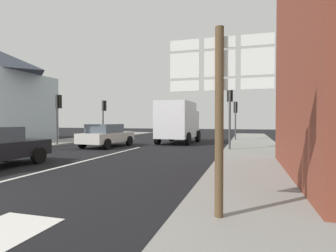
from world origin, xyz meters
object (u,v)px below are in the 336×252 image
object	(u,v)px
sedan_far	(106,135)
traffic_light_far_right	(236,112)
traffic_light_near_right	(230,102)
route_sign_post	(219,102)
traffic_light_far_left	(104,111)
delivery_truck	(178,121)
traffic_light_near_left	(58,108)

from	to	relation	value
sedan_far	traffic_light_far_right	bearing A→B (deg)	42.33
traffic_light_near_right	route_sign_post	bearing A→B (deg)	-87.49
sedan_far	traffic_light_far_left	size ratio (longest dim) A/B	1.25
traffic_light_far_left	delivery_truck	bearing A→B (deg)	-14.01
delivery_truck	traffic_light_near_right	world-z (taller)	traffic_light_near_right
route_sign_post	traffic_light_near_right	size ratio (longest dim) A/B	0.88
delivery_truck	traffic_light_far_right	world-z (taller)	traffic_light_far_right
traffic_light_near_right	sedan_far	bearing A→B (deg)	176.53
sedan_far	traffic_light_near_right	size ratio (longest dim) A/B	1.19
route_sign_post	traffic_light_far_left	xyz separation A→B (m)	(-11.70, 16.93, 0.55)
traffic_light_near_right	traffic_light_far_left	bearing A→B (deg)	150.78
route_sign_post	traffic_light_far_right	bearing A→B (deg)	91.47
delivery_truck	traffic_light_near_right	bearing A→B (deg)	-48.12
delivery_truck	sedan_far	bearing A→B (deg)	-132.96
traffic_light_far_left	route_sign_post	bearing A→B (deg)	-55.34
traffic_light_near_left	traffic_light_far_left	bearing A→B (deg)	90.00
sedan_far	traffic_light_far_left	world-z (taller)	traffic_light_far_left
route_sign_post	traffic_light_near_left	world-z (taller)	traffic_light_near_left
traffic_light_near_left	route_sign_post	bearing A→B (deg)	-42.99
sedan_far	traffic_light_near_right	bearing A→B (deg)	-3.47
traffic_light_far_right	delivery_truck	bearing A→B (deg)	-142.78
traffic_light_far_right	traffic_light_near_left	distance (m)	13.39
delivery_truck	traffic_light_far_left	world-z (taller)	traffic_light_far_left
delivery_truck	route_sign_post	xyz separation A→B (m)	(4.48, -15.13, 0.35)
traffic_light_far_right	traffic_light_near_left	size ratio (longest dim) A/B	0.94
sedan_far	traffic_light_near_left	size ratio (longest dim) A/B	1.27
delivery_truck	route_sign_post	size ratio (longest dim) A/B	1.58
traffic_light_near_left	sedan_far	bearing A→B (deg)	3.40
sedan_far	route_sign_post	bearing A→B (deg)	-53.51
sedan_far	delivery_truck	distance (m)	5.55
route_sign_post	traffic_light_near_left	size ratio (longest dim) A/B	0.94
route_sign_post	traffic_light_near_left	xyz separation A→B (m)	(-11.70, 10.91, 0.52)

